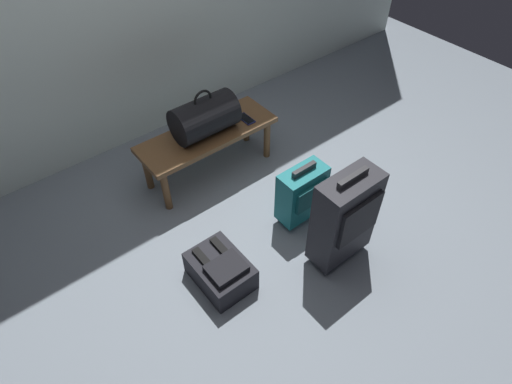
# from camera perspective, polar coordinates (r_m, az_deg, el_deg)

# --- Properties ---
(ground_plane) EXTENTS (6.60, 6.60, 0.00)m
(ground_plane) POSITION_cam_1_polar(r_m,az_deg,el_deg) (2.79, 2.16, -7.29)
(ground_plane) COLOR slate
(bench) EXTENTS (1.00, 0.36, 0.36)m
(bench) POSITION_cam_1_polar(r_m,az_deg,el_deg) (3.09, -6.39, 7.07)
(bench) COLOR brown
(bench) RESTS_ON ground
(duffel_bag_black) EXTENTS (0.44, 0.26, 0.34)m
(duffel_bag_black) POSITION_cam_1_polar(r_m,az_deg,el_deg) (2.98, -6.80, 9.81)
(duffel_bag_black) COLOR black
(duffel_bag_black) RESTS_ON bench
(cell_phone) EXTENTS (0.07, 0.14, 0.01)m
(cell_phone) POSITION_cam_1_polar(r_m,az_deg,el_deg) (3.16, -1.32, 9.64)
(cell_phone) COLOR #191E4C
(cell_phone) RESTS_ON bench
(suitcase_upright_charcoal) EXTENTS (0.38, 0.21, 0.69)m
(suitcase_upright_charcoal) POSITION_cam_1_polar(r_m,az_deg,el_deg) (2.53, 11.64, -3.34)
(suitcase_upright_charcoal) COLOR black
(suitcase_upright_charcoal) RESTS_ON ground
(suitcase_small_teal) EXTENTS (0.32, 0.18, 0.46)m
(suitcase_small_teal) POSITION_cam_1_polar(r_m,az_deg,el_deg) (2.79, 6.10, -0.13)
(suitcase_small_teal) COLOR #14666B
(suitcase_small_teal) RESTS_ON ground
(backpack_dark) EXTENTS (0.28, 0.38, 0.21)m
(backpack_dark) POSITION_cam_1_polar(r_m,az_deg,el_deg) (2.58, -4.68, -10.27)
(backpack_dark) COLOR black
(backpack_dark) RESTS_ON ground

